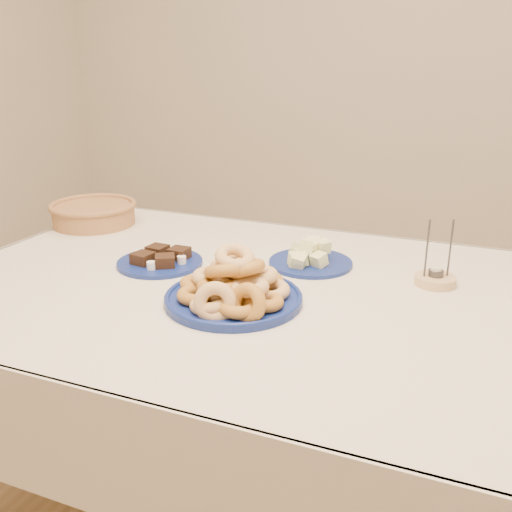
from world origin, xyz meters
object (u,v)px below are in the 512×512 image
Objects in this scene: wicker_basket at (94,212)px; candle_holder at (435,279)px; melon_plate at (309,257)px; donut_platter at (234,289)px; brownie_plate at (160,260)px; dining_table at (263,325)px.

wicker_basket is 1.16m from candle_holder.
candle_holder is at bearing -2.69° from melon_plate.
donut_platter reaches higher than brownie_plate.
brownie_plate is at bearing -158.12° from melon_plate.
donut_platter is 1.03× the size of wicker_basket.
donut_platter is at bearing -144.59° from candle_holder.
brownie_plate is at bearing -31.86° from wicker_basket.
candle_holder is at bearing 10.85° from brownie_plate.
dining_table is 0.35m from brownie_plate.
melon_plate is at bearing -7.63° from wicker_basket.
melon_plate is (0.06, 0.20, 0.13)m from dining_table.
melon_plate reaches higher than wicker_basket.
wicker_basket is at bearing 172.37° from melon_plate.
candle_holder is at bearing 35.41° from donut_platter.
melon_plate reaches higher than dining_table.
wicker_basket is at bearing 148.14° from brownie_plate.
brownie_plate is (-0.39, -0.16, -0.01)m from melon_plate.
donut_platter reaches higher than wicker_basket.
donut_platter is at bearing -30.58° from wicker_basket.
melon_plate is 1.54× the size of candle_holder.
melon_plate reaches higher than brownie_plate.
dining_table is at bearing 77.15° from donut_platter.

